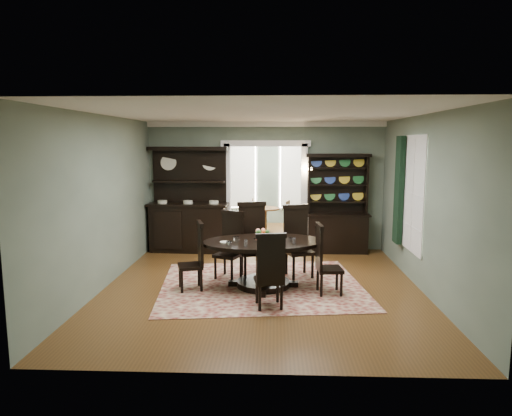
{
  "coord_description": "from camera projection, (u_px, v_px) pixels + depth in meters",
  "views": [
    {
      "loc": [
        0.22,
        -7.7,
        2.54
      ],
      "look_at": [
        -0.13,
        0.6,
        1.33
      ],
      "focal_mm": 32.0,
      "sensor_mm": 36.0,
      "label": 1
    }
  ],
  "objects": [
    {
      "name": "chair_far_mid",
      "position": [
        253.0,
        238.0,
        8.59
      ],
      "size": [
        0.62,
        0.6,
        1.42
      ],
      "rotation": [
        0.0,
        0.0,
        3.37
      ],
      "color": "black",
      "rests_on": "rug"
    },
    {
      "name": "centerpiece",
      "position": [
        261.0,
        238.0,
        7.88
      ],
      "size": [
        1.32,
        0.85,
        0.22
      ],
      "color": "silver",
      "rests_on": "dining_table"
    },
    {
      "name": "sideboard",
      "position": [
        189.0,
        215.0,
        10.63
      ],
      "size": [
        1.87,
        0.74,
        2.43
      ],
      "rotation": [
        0.0,
        0.0,
        -0.05
      ],
      "color": "black",
      "rests_on": "floor"
    },
    {
      "name": "chair_end_right",
      "position": [
        324.0,
        258.0,
        7.58
      ],
      "size": [
        0.46,
        0.48,
        1.2
      ],
      "rotation": [
        0.0,
        0.0,
        -1.48
      ],
      "color": "black",
      "rests_on": "rug"
    },
    {
      "name": "doorway_trim",
      "position": [
        266.0,
        181.0,
        10.72
      ],
      "size": [
        2.08,
        0.25,
        2.57
      ],
      "color": "white",
      "rests_on": "floor"
    },
    {
      "name": "right_window",
      "position": [
        406.0,
        192.0,
        8.57
      ],
      "size": [
        0.15,
        1.47,
        2.12
      ],
      "color": "white",
      "rests_on": "wall_right"
    },
    {
      "name": "parlor_table",
      "position": [
        265.0,
        217.0,
        12.52
      ],
      "size": [
        0.81,
        0.81,
        0.75
      ],
      "color": "#503417",
      "rests_on": "parlor_floor"
    },
    {
      "name": "chair_far_right",
      "position": [
        297.0,
        239.0,
        8.66
      ],
      "size": [
        0.63,
        0.61,
        1.36
      ],
      "rotation": [
        0.0,
        0.0,
        3.48
      ],
      "color": "black",
      "rests_on": "rug"
    },
    {
      "name": "parlor_chair_right",
      "position": [
        292.0,
        217.0,
        12.41
      ],
      "size": [
        0.44,
        0.43,
        0.95
      ],
      "rotation": [
        0.0,
        0.0,
        -1.86
      ],
      "color": "#503417",
      "rests_on": "parlor_floor"
    },
    {
      "name": "welsh_dresser",
      "position": [
        337.0,
        217.0,
        10.52
      ],
      "size": [
        1.46,
        0.55,
        2.27
      ],
      "rotation": [
        0.0,
        0.0,
        0.01
      ],
      "color": "black",
      "rests_on": "floor"
    },
    {
      "name": "room",
      "position": [
        262.0,
        198.0,
        7.81
      ],
      "size": [
        5.51,
        6.01,
        3.01
      ],
      "color": "brown",
      "rests_on": "ground"
    },
    {
      "name": "parlor_chair_left",
      "position": [
        249.0,
        215.0,
        12.64
      ],
      "size": [
        0.42,
        0.42,
        0.99
      ],
      "rotation": [
        0.0,
        0.0,
        1.6
      ],
      "color": "#503417",
      "rests_on": "parlor_floor"
    },
    {
      "name": "chair_end_left",
      "position": [
        196.0,
        254.0,
        7.83
      ],
      "size": [
        0.53,
        0.54,
        1.19
      ],
      "rotation": [
        0.0,
        0.0,
        1.86
      ],
      "color": "black",
      "rests_on": "rug"
    },
    {
      "name": "dining_table",
      "position": [
        263.0,
        255.0,
        7.97
      ],
      "size": [
        2.29,
        2.23,
        0.83
      ],
      "rotation": [
        0.0,
        0.0,
        0.16
      ],
      "color": "black",
      "rests_on": "rug"
    },
    {
      "name": "chair_far_left",
      "position": [
        231.0,
        243.0,
        8.56
      ],
      "size": [
        0.6,
        0.59,
        1.26
      ],
      "rotation": [
        0.0,
        0.0,
        2.73
      ],
      "color": "black",
      "rests_on": "rug"
    },
    {
      "name": "rug",
      "position": [
        262.0,
        285.0,
        8.14
      ],
      "size": [
        3.83,
        3.37,
        0.01
      ],
      "primitive_type": "cube",
      "rotation": [
        0.0,
        0.0,
        0.11
      ],
      "color": "maroon",
      "rests_on": "floor"
    },
    {
      "name": "chair_near",
      "position": [
        270.0,
        269.0,
        6.87
      ],
      "size": [
        0.51,
        0.49,
        1.2
      ],
      "rotation": [
        0.0,
        0.0,
        0.17
      ],
      "color": "black",
      "rests_on": "rug"
    },
    {
      "name": "wall_sconce",
      "position": [
        307.0,
        170.0,
        10.49
      ],
      "size": [
        0.27,
        0.21,
        0.21
      ],
      "color": "#D08837",
      "rests_on": "back_wall_right"
    },
    {
      "name": "parlor",
      "position": [
        267.0,
        177.0,
        13.24
      ],
      "size": [
        3.51,
        3.5,
        3.01
      ],
      "color": "brown",
      "rests_on": "ground"
    }
  ]
}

